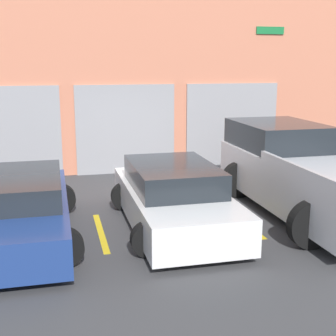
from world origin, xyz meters
The scene contains 7 objects.
ground_plane centered at (0.00, 0.00, 0.00)m, with size 28.00×28.00×0.00m, color #3D3D3F.
shophouse_building centered at (-0.01, 3.29, 2.83)m, with size 15.60×0.68×5.77m.
pickup_truck centered at (2.94, -1.71, 0.88)m, with size 2.61×5.39×1.84m.
sedan_white centered at (0.00, -1.95, 0.60)m, with size 2.20×4.34×1.27m.
sedan_side centered at (-2.94, -1.95, 0.58)m, with size 2.15×4.59×1.21m.
parking_stripe_left centered at (-1.47, -1.98, 0.00)m, with size 0.12×2.20×0.01m, color gold.
parking_stripe_centre centered at (1.47, -1.98, 0.00)m, with size 0.12×2.20×0.01m, color gold.
Camera 1 is at (-2.24, -10.65, 3.23)m, focal length 50.00 mm.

